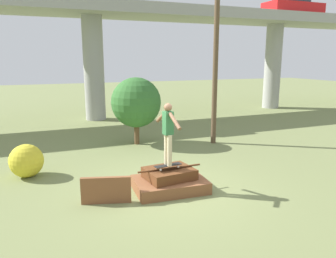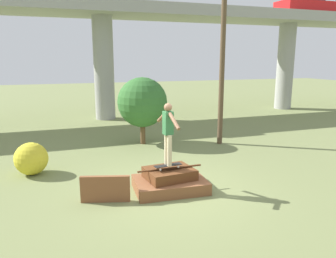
% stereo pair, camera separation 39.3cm
% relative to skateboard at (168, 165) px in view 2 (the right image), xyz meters
% --- Properties ---
extents(ground_plane, '(80.00, 80.00, 0.00)m').
position_rel_skateboard_xyz_m(ground_plane, '(0.07, 0.04, -0.69)').
color(ground_plane, olive).
extents(scrap_pile, '(1.89, 1.39, 0.62)m').
position_rel_skateboard_xyz_m(scrap_pile, '(0.07, 0.06, -0.45)').
color(scrap_pile, brown).
rests_on(scrap_pile, ground_plane).
extents(scrap_plank_loose, '(1.15, 0.43, 0.64)m').
position_rel_skateboard_xyz_m(scrap_plank_loose, '(-1.62, -0.13, -0.37)').
color(scrap_plank_loose, brown).
rests_on(scrap_plank_loose, ground_plane).
extents(skateboard, '(0.74, 0.27, 0.09)m').
position_rel_skateboard_xyz_m(skateboard, '(0.00, 0.00, 0.00)').
color(skateboard, black).
rests_on(skateboard, scrap_pile).
extents(skater, '(0.24, 1.21, 1.58)m').
position_rel_skateboard_xyz_m(skater, '(-0.00, 0.00, 0.93)').
color(skater, '#C6B78E').
rests_on(skater, skateboard).
extents(highway_overpass, '(44.00, 3.60, 6.23)m').
position_rel_skateboard_xyz_m(highway_overpass, '(0.07, 11.05, 4.69)').
color(highway_overpass, '#9E9E99').
rests_on(highway_overpass, ground_plane).
extents(car_on_overpass_mid, '(3.97, 1.65, 1.45)m').
position_rel_skateboard_xyz_m(car_on_overpass_mid, '(13.18, 10.71, 6.12)').
color(car_on_overpass_mid, red).
rests_on(car_on_overpass_mid, highway_overpass).
extents(utility_pole, '(1.30, 0.20, 8.38)m').
position_rel_skateboard_xyz_m(utility_pole, '(3.56, 3.92, 3.63)').
color(utility_pole, brown).
rests_on(utility_pole, ground_plane).
extents(tree_behind_left, '(1.96, 1.96, 2.65)m').
position_rel_skateboard_xyz_m(tree_behind_left, '(0.63, 4.90, 0.98)').
color(tree_behind_left, brown).
rests_on(tree_behind_left, ground_plane).
extents(bush_yellow_flowering, '(0.96, 0.96, 0.96)m').
position_rel_skateboard_xyz_m(bush_yellow_flowering, '(-3.38, 2.49, -0.21)').
color(bush_yellow_flowering, gold).
rests_on(bush_yellow_flowering, ground_plane).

